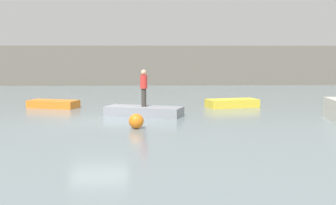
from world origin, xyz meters
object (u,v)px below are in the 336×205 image
rowboat_grey (144,111)px  person_red_shirt (144,86)px  rowboat_orange (53,104)px  rowboat_yellow (232,103)px  mooring_buoy (136,121)px

rowboat_grey → person_red_shirt: person_red_shirt is taller
rowboat_orange → rowboat_yellow: 9.56m
rowboat_orange → person_red_shirt: (4.87, -3.40, 1.19)m
rowboat_orange → rowboat_grey: size_ratio=0.74×
rowboat_orange → rowboat_grey: 5.93m
rowboat_orange → mooring_buoy: 8.28m
rowboat_orange → mooring_buoy: size_ratio=4.53×
rowboat_orange → rowboat_yellow: rowboat_yellow is taller
rowboat_yellow → rowboat_orange: bearing=165.4°
person_red_shirt → rowboat_yellow: bearing=34.7°
rowboat_grey → rowboat_orange: bearing=164.6°
rowboat_yellow → person_red_shirt: size_ratio=1.59×
rowboat_orange → mooring_buoy: mooring_buoy is taller
rowboat_yellow → mooring_buoy: size_ratio=4.69×
rowboat_grey → rowboat_yellow: (4.69, 3.25, -0.00)m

